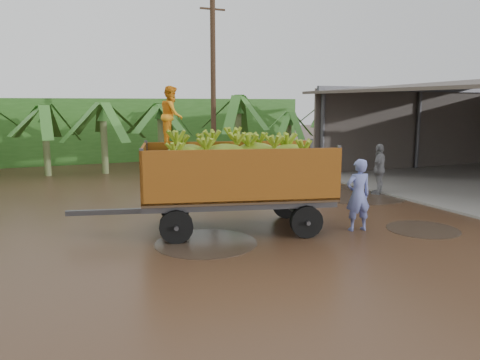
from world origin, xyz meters
name	(u,v)px	position (x,y,z in m)	size (l,w,h in m)	color
ground	(279,213)	(0.00, 0.00, 0.00)	(100.00, 100.00, 0.00)	black
hedge_north	(121,129)	(-2.00, 16.00, 1.80)	(22.00, 3.00, 3.60)	#2D661E
banana_trailer	(235,175)	(-1.93, -1.14, 1.48)	(6.90, 3.55, 3.80)	#BA6B1A
man_blue	(358,195)	(0.99, -2.54, 0.96)	(0.70, 0.46, 1.92)	#6773BD
man_grey	(379,169)	(4.88, 1.26, 0.94)	(1.10, 0.46, 1.87)	slate
utility_pole	(213,86)	(0.98, 8.28, 4.12)	(1.20, 0.24, 8.13)	#47301E
banana_plants	(65,142)	(-5.67, 6.61, 1.89)	(25.53, 20.67, 4.43)	#2D661E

